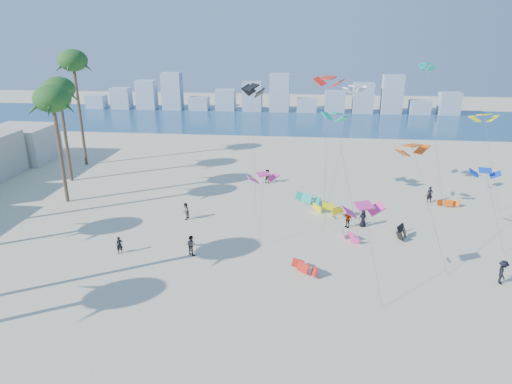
# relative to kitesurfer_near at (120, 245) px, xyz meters

# --- Properties ---
(ground) EXTENTS (220.00, 220.00, 0.00)m
(ground) POSITION_rel_kitesurfer_near_xyz_m (8.30, -11.74, -0.77)
(ground) COLOR beige
(ground) RESTS_ON ground
(ocean) EXTENTS (220.00, 220.00, 0.00)m
(ocean) POSITION_rel_kitesurfer_near_xyz_m (8.30, 60.26, -0.77)
(ocean) COLOR navy
(ocean) RESTS_ON ground
(kitesurfer_near) EXTENTS (0.67, 0.62, 1.54)m
(kitesurfer_near) POSITION_rel_kitesurfer_near_xyz_m (0.00, 0.00, 0.00)
(kitesurfer_near) COLOR black
(kitesurfer_near) RESTS_ON ground
(kitesurfer_mid) EXTENTS (1.07, 1.01, 1.76)m
(kitesurfer_mid) POSITION_rel_kitesurfer_near_xyz_m (6.15, 0.44, 0.11)
(kitesurfer_mid) COLOR gray
(kitesurfer_mid) RESTS_ON ground
(kitesurfers_far) EXTENTS (27.71, 22.80, 1.91)m
(kitesurfers_far) POSITION_rel_kitesurfer_near_xyz_m (19.12, 8.70, 0.12)
(kitesurfers_far) COLOR black
(kitesurfers_far) RESTS_ON ground
(grounded_kites) EXTENTS (18.20, 17.73, 1.04)m
(grounded_kites) POSITION_rel_kitesurfer_near_xyz_m (19.75, 8.83, -0.31)
(grounded_kites) COLOR red
(grounded_kites) RESTS_ON ground
(flying_kites) EXTENTS (28.11, 24.94, 15.21)m
(flying_kites) POSITION_rel_kitesurfer_near_xyz_m (20.60, 9.45, 9.68)
(flying_kites) COLOR #FE389B
(flying_kites) RESTS_ON ground
(distant_skyline) EXTENTS (85.00, 3.00, 8.40)m
(distant_skyline) POSITION_rel_kitesurfer_near_xyz_m (7.11, 70.26, 2.32)
(distant_skyline) COLOR #9EADBF
(distant_skyline) RESTS_ON ground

